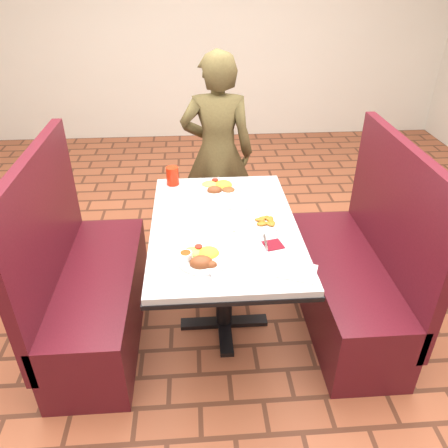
# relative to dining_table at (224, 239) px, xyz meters

# --- Properties ---
(dining_table) EXTENTS (0.81, 1.21, 0.75)m
(dining_table) POSITION_rel_dining_table_xyz_m (0.00, 0.00, 0.00)
(dining_table) COLOR #B0B3B5
(dining_table) RESTS_ON ground
(booth_bench_left) EXTENTS (0.47, 1.20, 1.17)m
(booth_bench_left) POSITION_rel_dining_table_xyz_m (-0.80, 0.00, -0.32)
(booth_bench_left) COLOR #53131C
(booth_bench_left) RESTS_ON ground
(booth_bench_right) EXTENTS (0.47, 1.20, 1.17)m
(booth_bench_right) POSITION_rel_dining_table_xyz_m (0.80, 0.00, -0.32)
(booth_bench_right) COLOR #53131C
(booth_bench_right) RESTS_ON ground
(diner_person) EXTENTS (0.57, 0.40, 1.50)m
(diner_person) POSITION_rel_dining_table_xyz_m (0.02, 1.02, 0.09)
(diner_person) COLOR brown
(diner_person) RESTS_ON ground
(near_dinner_plate) EXTENTS (0.26, 0.26, 0.08)m
(near_dinner_plate) POSITION_rel_dining_table_xyz_m (-0.13, -0.33, 0.12)
(near_dinner_plate) COLOR white
(near_dinner_plate) RESTS_ON dining_table
(far_dinner_plate) EXTENTS (0.28, 0.28, 0.07)m
(far_dinner_plate) POSITION_rel_dining_table_xyz_m (-0.00, 0.42, 0.12)
(far_dinner_plate) COLOR white
(far_dinner_plate) RESTS_ON dining_table
(plantain_plate) EXTENTS (0.18, 0.18, 0.03)m
(plantain_plate) POSITION_rel_dining_table_xyz_m (0.23, -0.02, 0.11)
(plantain_plate) COLOR white
(plantain_plate) RESTS_ON dining_table
(maroon_napkin) EXTENTS (0.11, 0.11, 0.00)m
(maroon_napkin) POSITION_rel_dining_table_xyz_m (0.24, -0.22, 0.10)
(maroon_napkin) COLOR #5B0D17
(maroon_napkin) RESTS_ON dining_table
(spoon_utensil) EXTENTS (0.02, 0.14, 0.00)m
(spoon_utensil) POSITION_rel_dining_table_xyz_m (0.20, -0.20, 0.10)
(spoon_utensil) COLOR silver
(spoon_utensil) RESTS_ON dining_table
(red_tumbler) EXTENTS (0.08, 0.08, 0.12)m
(red_tumbler) POSITION_rel_dining_table_xyz_m (-0.29, 0.52, 0.16)
(red_tumbler) COLOR red
(red_tumbler) RESTS_ON dining_table
(paper_napkin) EXTENTS (0.23, 0.21, 0.01)m
(paper_napkin) POSITION_rel_dining_table_xyz_m (0.30, -0.45, 0.10)
(paper_napkin) COLOR white
(paper_napkin) RESTS_ON dining_table
(knife_utensil) EXTENTS (0.05, 0.17, 0.00)m
(knife_utensil) POSITION_rel_dining_table_xyz_m (-0.08, -0.35, 0.11)
(knife_utensil) COLOR #BDBDC1
(knife_utensil) RESTS_ON dining_table
(fork_utensil) EXTENTS (0.05, 0.16, 0.00)m
(fork_utensil) POSITION_rel_dining_table_xyz_m (-0.11, -0.40, 0.11)
(fork_utensil) COLOR #BABABE
(fork_utensil) RESTS_ON dining_table
(lettuce_shreds) EXTENTS (0.28, 0.32, 0.00)m
(lettuce_shreds) POSITION_rel_dining_table_xyz_m (0.04, 0.06, 0.10)
(lettuce_shreds) COLOR #88B649
(lettuce_shreds) RESTS_ON dining_table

